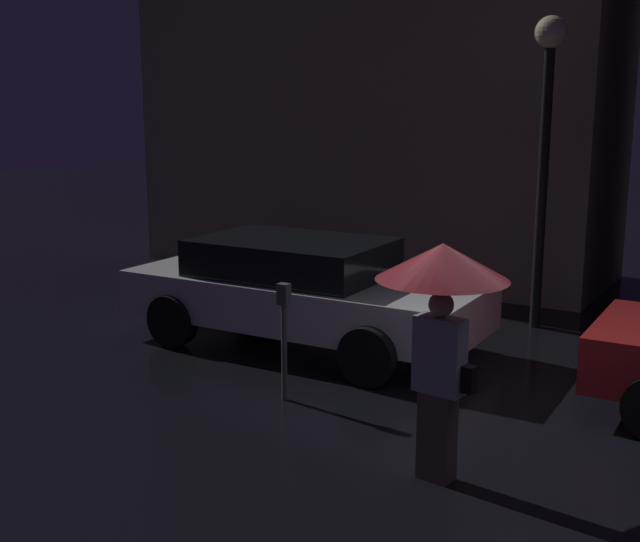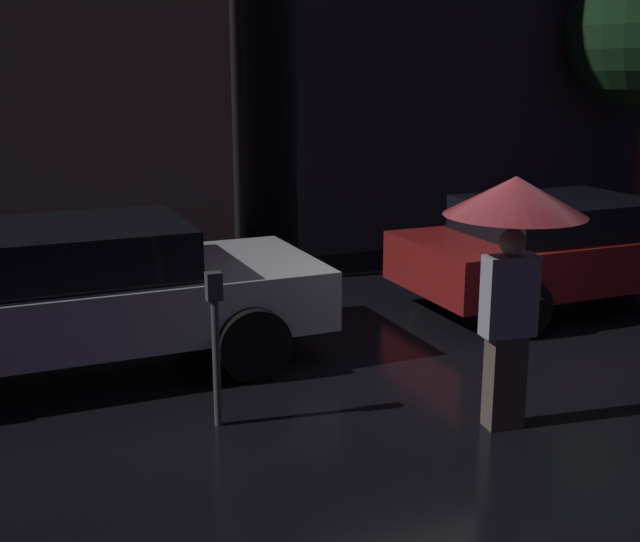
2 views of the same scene
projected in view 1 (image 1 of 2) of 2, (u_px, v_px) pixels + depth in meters
The scene contains 6 objects.
ground_plane at pixel (518, 439), 7.46m from camera, with size 60.00×60.00×0.00m, color black.
building_facade_left at pixel (375, 5), 14.43m from camera, with size 8.64×3.00×9.61m.
parked_car_white at pixel (301, 289), 10.24m from camera, with size 4.62×2.07×1.37m.
pedestrian_with_umbrella at pixel (442, 291), 6.35m from camera, with size 1.07×1.07×1.99m.
parking_meter at pixel (284, 329), 8.30m from camera, with size 0.12×0.10×1.26m.
street_lamp_near at pixel (546, 114), 10.63m from camera, with size 0.42×0.42×4.18m.
Camera 1 is at (2.06, -6.91, 3.07)m, focal length 45.00 mm.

